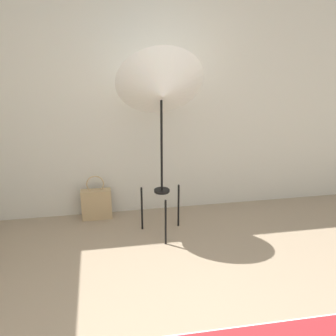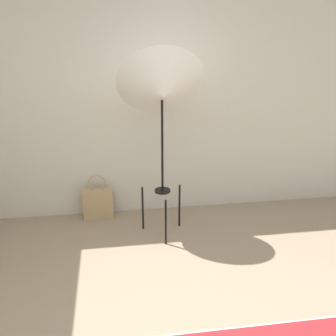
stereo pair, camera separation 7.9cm
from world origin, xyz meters
The scene contains 3 objects.
wall_back centered at (0.00, 2.41, 1.30)m, with size 8.00×0.05×2.60m.
photo_umbrella centered at (0.18, 1.84, 1.42)m, with size 0.80×0.60×1.82m.
tote_bag centered at (-0.46, 2.26, 0.17)m, with size 0.32×0.10×0.49m.
Camera 1 is at (-0.35, -1.58, 2.01)m, focal length 42.00 mm.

